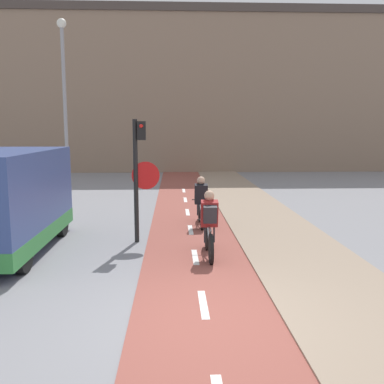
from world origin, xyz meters
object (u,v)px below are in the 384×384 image
at_px(traffic_light_pole, 139,167).
at_px(street_lamp_far, 64,91).
at_px(van, 3,203).
at_px(cyclist_near, 209,225).
at_px(cyclist_far, 201,204).

distance_m(traffic_light_pole, street_lamp_far, 8.13).
relative_size(traffic_light_pole, van, 0.67).
height_order(cyclist_near, cyclist_far, cyclist_near).
height_order(cyclist_far, van, van).
bearing_deg(street_lamp_far, van, -86.69).
xyz_separation_m(street_lamp_far, cyclist_near, (4.98, -8.34, -3.51)).
bearing_deg(traffic_light_pole, van, -165.76).
bearing_deg(van, cyclist_near, -7.50).
xyz_separation_m(traffic_light_pole, street_lamp_far, (-3.41, 6.99, 2.37)).
distance_m(street_lamp_far, van, 8.35).
distance_m(traffic_light_pole, cyclist_near, 2.37).
bearing_deg(street_lamp_far, cyclist_far, -46.97).
relative_size(cyclist_far, van, 0.36).
xyz_separation_m(street_lamp_far, cyclist_far, (5.00, -5.35, -3.56)).
height_order(traffic_light_pole, cyclist_near, traffic_light_pole).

